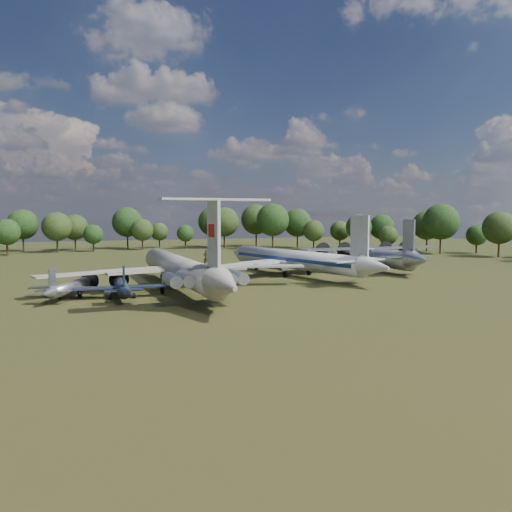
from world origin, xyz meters
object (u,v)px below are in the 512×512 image
object	(u,v)px
il62_airliner	(180,273)
small_prop_northwest	(70,290)
small_prop_west	(122,289)
person_on_il62	(206,257)
tu104_jet	(294,263)
an12_transport	(373,259)

from	to	relation	value
il62_airliner	small_prop_northwest	distance (m)	15.34
small_prop_west	small_prop_northwest	distance (m)	6.98
il62_airliner	person_on_il62	world-z (taller)	person_on_il62
tu104_jet	small_prop_west	bearing A→B (deg)	-169.20
il62_airliner	an12_transport	bearing A→B (deg)	16.76
an12_transport	small_prop_northwest	xyz separation A→B (m)	(-57.73, -16.36, -1.11)
small_prop_northwest	tu104_jet	bearing A→B (deg)	41.69
an12_transport	small_prop_west	world-z (taller)	an12_transport
il62_airliner	person_on_il62	size ratio (longest dim) A/B	27.00
il62_airliner	person_on_il62	xyz separation A→B (m)	(0.49, -14.22, 3.50)
small_prop_west	person_on_il62	world-z (taller)	person_on_il62
an12_transport	small_prop_west	distance (m)	54.58
tu104_jet	person_on_il62	bearing A→B (deg)	-147.00
tu104_jet	small_prop_west	size ratio (longest dim) A/B	2.80
small_prop_northwest	an12_transport	bearing A→B (deg)	39.18
an12_transport	person_on_il62	size ratio (longest dim) A/B	17.78
tu104_jet	person_on_il62	xyz separation A→B (m)	(-22.79, -25.05, 3.69)
tu104_jet	an12_transport	distance (m)	19.63
small_prop_northwest	person_on_il62	distance (m)	20.51
an12_transport	person_on_il62	distance (m)	51.07
small_prop_northwest	person_on_il62	world-z (taller)	person_on_il62
il62_airliner	small_prop_northwest	xyz separation A→B (m)	(-15.15, -1.91, -1.41)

